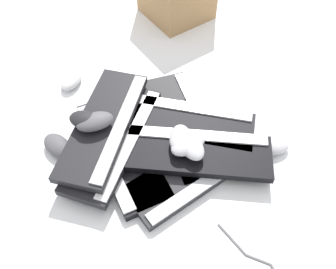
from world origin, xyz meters
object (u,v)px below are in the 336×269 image
keyboard_0 (121,150)px  mouse_3 (272,146)px  keyboard_5 (196,152)px  keyboard_2 (185,124)px  mouse_7 (188,144)px  keyboard_6 (183,122)px  keyboard_4 (104,125)px  mouse_2 (57,146)px  keyboard_3 (114,139)px  mouse_0 (191,146)px  keyboard_1 (197,170)px  mouse_5 (95,122)px  mouse_1 (71,79)px  mouse_6 (181,140)px  mouse_4 (87,120)px

keyboard_0 → mouse_3: 0.46m
keyboard_5 → mouse_3: size_ratio=4.05×
keyboard_2 → mouse_7: 0.15m
keyboard_0 → keyboard_6: size_ratio=1.00×
keyboard_4 → keyboard_5: keyboard_4 is taller
keyboard_2 → keyboard_5: size_ratio=1.04×
mouse_2 → keyboard_0: bearing=-138.2°
keyboard_3 → mouse_3: (-0.48, -0.02, -0.02)m
mouse_0 → mouse_7: bearing=-149.6°
keyboard_0 → keyboard_2: size_ratio=0.99×
keyboard_0 → mouse_2: bearing=-0.5°
keyboard_1 → mouse_2: mouse_2 is taller
keyboard_3 → mouse_5: size_ratio=4.22×
keyboard_2 → mouse_7: bearing=94.9°
keyboard_4 → mouse_5: (0.02, 0.02, 0.04)m
keyboard_0 → keyboard_3: 0.04m
keyboard_4 → mouse_2: keyboard_4 is taller
mouse_3 → mouse_5: (0.53, 0.01, 0.09)m
keyboard_3 → mouse_0: (-0.23, 0.04, 0.04)m
keyboard_4 → mouse_0: size_ratio=4.18×
mouse_3 → mouse_1: bearing=147.4°
keyboard_2 → mouse_5: (0.26, 0.09, 0.10)m
keyboard_5 → mouse_0: size_ratio=4.05×
keyboard_2 → keyboard_5: 0.14m
mouse_2 → mouse_7: (-0.40, 0.02, 0.06)m
mouse_2 → mouse_3: (-0.66, -0.04, 0.00)m
mouse_1 → mouse_2: same height
mouse_2 → mouse_3: bearing=-134.5°
keyboard_5 → mouse_6: size_ratio=4.05×
keyboard_4 → mouse_6: bearing=168.4°
mouse_4 → mouse_7: (-0.30, 0.05, -0.03)m
mouse_3 → mouse_4: bearing=168.3°
keyboard_0 → keyboard_3: size_ratio=0.99×
mouse_2 → mouse_4: mouse_4 is taller
keyboard_2 → mouse_2: mouse_2 is taller
keyboard_3 → mouse_2: keyboard_3 is taller
keyboard_3 → mouse_0: 0.24m
mouse_1 → mouse_7: 0.52m
mouse_3 → mouse_6: 0.29m
mouse_6 → mouse_7: bearing=51.8°
mouse_2 → mouse_4: size_ratio=1.00×
mouse_0 → keyboard_6: bearing=161.7°
mouse_4 → mouse_6: 0.28m
keyboard_0 → mouse_0: 0.22m
keyboard_3 → keyboard_4: keyboard_4 is taller
keyboard_1 → mouse_0: size_ratio=3.95×
keyboard_0 → keyboard_1: 0.24m
mouse_4 → keyboard_5: bearing=5.9°
mouse_1 → mouse_3: size_ratio=1.00×
mouse_4 → mouse_7: mouse_4 is taller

